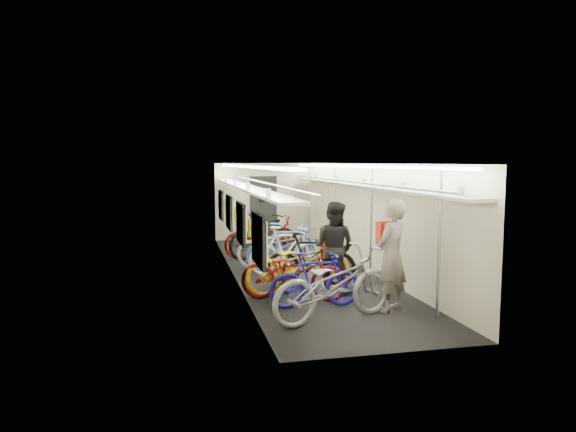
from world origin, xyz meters
name	(u,v)px	position (x,y,z in m)	size (l,w,h in m)	color
train_car_shell	(278,196)	(-0.36, 0.71, 1.66)	(10.00, 10.00, 10.00)	black
bicycle_0	(334,284)	(-0.35, -3.54, 0.57)	(0.76, 2.18, 1.14)	#A1A0A4
bicycle_1	(315,280)	(-0.44, -2.78, 0.47)	(0.44, 1.57, 0.94)	#1D1A9E
bicycle_2	(294,272)	(-0.69, -2.25, 0.50)	(0.66, 1.90, 1.00)	maroon
bicycle_3	(311,259)	(-0.12, -1.30, 0.53)	(0.50, 1.78, 1.07)	black
bicycle_4	(299,264)	(-0.48, -1.79, 0.55)	(0.73, 2.10, 1.10)	yellow
bicycle_5	(287,250)	(-0.34, -0.11, 0.53)	(0.50, 1.76, 1.06)	silver
bicycle_6	(278,247)	(-0.44, 0.36, 0.51)	(0.68, 1.94, 1.02)	#AFB0B4
bicycle_7	(288,247)	(-0.29, 0.05, 0.55)	(0.52, 1.85, 1.11)	#1D5FAE
bicycle_8	(265,237)	(-0.49, 1.75, 0.55)	(0.72, 2.08, 1.09)	maroon
bicycle_9	(264,236)	(-0.53, 1.78, 0.58)	(0.54, 1.93, 1.16)	black
passenger_near	(392,256)	(0.72, -3.23, 0.92)	(0.67, 0.44, 1.84)	gray
passenger_mid	(334,247)	(0.15, -1.91, 0.86)	(0.83, 0.65, 1.72)	black
backpack	(384,233)	(0.64, -3.11, 1.28)	(0.26, 0.14, 0.38)	red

